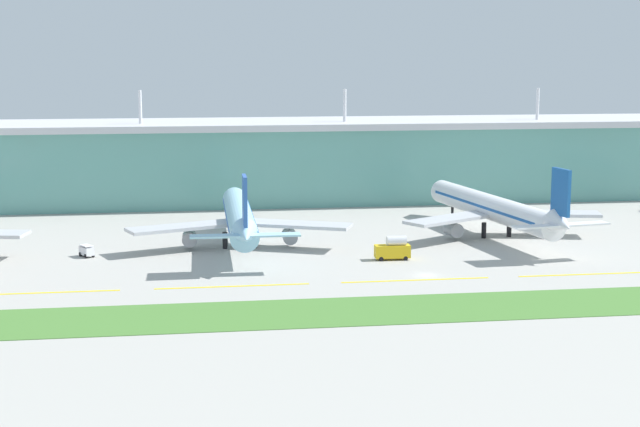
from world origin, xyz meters
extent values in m
plane|color=#A8A59E|center=(0.00, 0.00, 0.00)|extent=(600.00, 600.00, 0.00)
cube|color=#5B9E93|center=(0.00, 97.82, 10.54)|extent=(280.00, 28.00, 21.08)
cube|color=silver|center=(0.00, 97.82, 21.98)|extent=(288.00, 34.00, 1.80)
cylinder|color=silver|center=(-56.00, 92.22, 27.38)|extent=(0.90, 0.90, 9.00)
cylinder|color=silver|center=(0.00, 92.22, 27.38)|extent=(0.90, 0.90, 9.00)
cylinder|color=silver|center=(56.00, 92.22, 27.38)|extent=(0.90, 0.90, 9.00)
cylinder|color=#9ED1EA|center=(-33.33, 34.26, 6.50)|extent=(6.85, 51.59, 5.80)
cone|color=#9ED1EA|center=(-32.76, 61.99, 6.50)|extent=(5.59, 4.11, 5.51)
cone|color=#9ED1EA|center=(-33.91, 5.52, 7.70)|extent=(5.06, 6.73, 5.72)
cube|color=#2D5BB7|center=(-33.89, 6.52, 14.15)|extent=(0.83, 6.41, 9.50)
cube|color=#9ED1EA|center=(-39.40, 6.13, 7.50)|extent=(10.06, 3.40, 0.36)
cube|color=#9ED1EA|center=(-28.40, 5.91, 7.50)|extent=(10.06, 3.40, 0.36)
cube|color=#B7BABF|center=(-45.41, 30.08, 5.20)|extent=(24.85, 14.89, 0.70)
cylinder|color=gray|center=(-44.18, 31.50, 2.40)|extent=(3.29, 4.56, 3.20)
cube|color=#B7BABF|center=(-21.42, 29.59, 5.20)|extent=(24.74, 15.70, 0.70)
cylinder|color=gray|center=(-22.59, 31.05, 2.40)|extent=(3.29, 4.56, 3.20)
cylinder|color=black|center=(-32.93, 53.56, 1.80)|extent=(0.70, 0.70, 3.60)
cylinder|color=black|center=(-36.59, 31.32, 1.80)|extent=(1.10, 1.10, 3.60)
cylinder|color=black|center=(-30.19, 31.19, 1.80)|extent=(1.10, 1.10, 3.60)
cube|color=#2D5BB7|center=(-33.33, 34.26, 6.90)|extent=(6.79, 46.45, 0.60)
cylinder|color=white|center=(25.15, 38.32, 6.50)|extent=(14.29, 56.24, 5.80)
cone|color=white|center=(20.57, 67.97, 6.50)|extent=(6.06, 4.79, 5.51)
cone|color=white|center=(29.88, 7.68, 7.70)|extent=(5.88, 7.30, 5.72)
cube|color=#19519E|center=(29.73, 8.67, 14.15)|extent=(1.67, 6.43, 9.50)
cube|color=white|center=(24.37, 7.33, 7.50)|extent=(10.37, 4.69, 0.36)
cube|color=white|center=(35.24, 9.01, 7.50)|extent=(10.37, 4.69, 0.36)
cube|color=#B7BABF|center=(13.97, 32.11, 5.20)|extent=(24.10, 18.13, 0.70)
cylinder|color=gray|center=(14.93, 33.72, 2.40)|extent=(3.85, 4.94, 3.20)
cube|color=#B7BABF|center=(37.68, 35.78, 5.20)|extent=(24.92, 12.11, 0.70)
cylinder|color=gray|center=(36.28, 37.02, 2.40)|extent=(3.85, 4.94, 3.20)
cylinder|color=black|center=(21.94, 59.08, 1.80)|extent=(0.70, 0.70, 3.60)
cylinder|color=black|center=(22.45, 34.87, 1.80)|extent=(1.10, 1.10, 3.60)
cylinder|color=black|center=(28.77, 35.84, 1.80)|extent=(1.10, 1.10, 3.60)
cube|color=#19519E|center=(25.15, 38.32, 6.90)|extent=(13.47, 50.71, 0.60)
cube|color=yellow|center=(-71.00, -3.69, 0.02)|extent=(28.00, 0.70, 0.04)
cube|color=yellow|center=(-37.00, -3.69, 0.02)|extent=(28.00, 0.70, 0.04)
cube|color=yellow|center=(-3.00, -3.69, 0.02)|extent=(28.00, 0.70, 0.04)
cube|color=yellow|center=(31.00, -3.69, 0.02)|extent=(28.00, 0.70, 0.04)
cube|color=#477A33|center=(0.00, -23.85, 0.05)|extent=(300.00, 18.00, 0.10)
cube|color=gold|center=(-3.33, 14.83, 1.75)|extent=(7.26, 2.77, 2.60)
cylinder|color=silver|center=(-2.53, 14.81, 3.95)|extent=(4.05, 2.09, 2.00)
cylinder|color=black|center=(-5.88, 13.72, 0.45)|extent=(0.91, 0.37, 0.90)
cylinder|color=black|center=(-5.82, 16.05, 0.45)|extent=(0.91, 0.37, 0.90)
cylinder|color=black|center=(-0.84, 13.60, 0.45)|extent=(0.91, 0.37, 0.90)
cylinder|color=black|center=(-0.78, 15.94, 0.45)|extent=(0.91, 0.37, 0.90)
cube|color=silver|center=(-65.42, 26.75, 1.25)|extent=(3.39, 4.01, 1.60)
cube|color=silver|center=(-65.42, 26.75, 2.40)|extent=(3.21, 3.70, 0.16)
cylinder|color=black|center=(-64.08, 26.09, 0.45)|extent=(0.76, 0.95, 0.90)
cylinder|color=black|center=(-65.47, 25.26, 0.45)|extent=(0.76, 0.95, 0.90)
cylinder|color=black|center=(-65.37, 28.25, 0.45)|extent=(0.76, 0.95, 0.90)
cylinder|color=black|center=(-66.76, 27.42, 0.45)|extent=(0.76, 0.95, 0.90)
camera|label=1|loc=(-46.19, -176.22, 41.72)|focal=54.82mm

